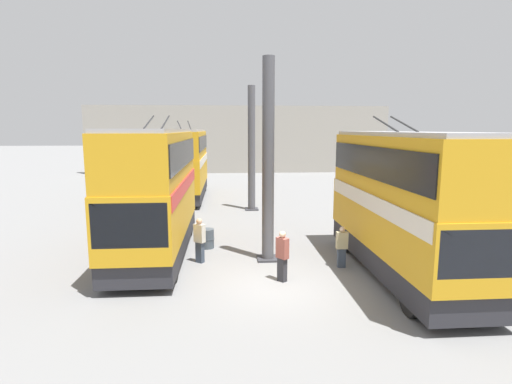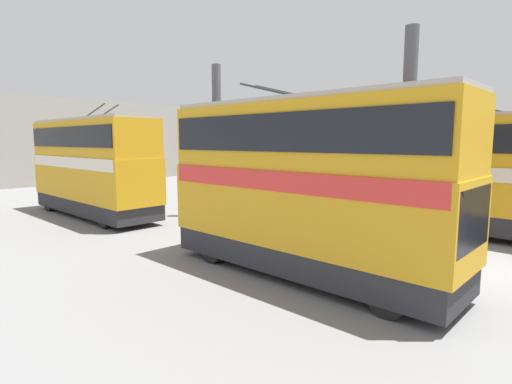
% 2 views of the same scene
% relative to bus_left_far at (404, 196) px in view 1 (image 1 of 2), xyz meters
% --- Properties ---
extents(ground_plane, '(240.00, 240.00, 0.00)m').
position_rel_bus_left_far_xyz_m(ground_plane, '(-0.65, 4.56, -2.90)').
color(ground_plane, slate).
extents(depot_back_wall, '(0.50, 36.00, 7.96)m').
position_rel_bus_left_far_xyz_m(depot_back_wall, '(34.60, 4.56, 1.08)').
color(depot_back_wall, gray).
rests_on(depot_back_wall, ground_plane).
extents(support_column_near, '(0.85, 0.85, 7.91)m').
position_rel_bus_left_far_xyz_m(support_column_near, '(2.09, 4.56, 0.94)').
color(support_column_near, '#4C4C51').
rests_on(support_column_near, ground_plane).
extents(support_column_far, '(0.85, 0.85, 7.91)m').
position_rel_bus_left_far_xyz_m(support_column_far, '(12.22, 4.56, 0.94)').
color(support_column_far, '#4C4C51').
rests_on(support_column_far, ground_plane).
extents(bus_left_far, '(9.04, 2.54, 5.73)m').
position_rel_bus_left_far_xyz_m(bus_left_far, '(0.00, 0.00, 0.00)').
color(bus_left_far, black).
rests_on(bus_left_far, ground_plane).
extents(bus_right_mid, '(9.10, 2.54, 5.83)m').
position_rel_bus_left_far_xyz_m(bus_right_mid, '(3.15, 9.12, 0.06)').
color(bus_right_mid, black).
rests_on(bus_right_mid, ground_plane).
extents(bus_right_far, '(9.77, 2.54, 5.78)m').
position_rel_bus_left_far_xyz_m(bus_right_far, '(17.01, 9.12, 0.03)').
color(bus_right_far, black).
rests_on(bus_right_far, ground_plane).
extents(person_by_left_row, '(0.25, 0.42, 1.59)m').
position_rel_bus_left_far_xyz_m(person_by_left_row, '(0.98, 1.86, -2.07)').
color(person_by_left_row, '#384251').
rests_on(person_by_left_row, ground_plane).
extents(person_aisle_foreground, '(0.48, 0.45, 1.78)m').
position_rel_bus_left_far_xyz_m(person_aisle_foreground, '(-0.26, 4.31, -1.95)').
color(person_aisle_foreground, '#2D2D33').
rests_on(person_aisle_foreground, ground_plane).
extents(person_by_right_row, '(0.44, 0.48, 1.78)m').
position_rel_bus_left_far_xyz_m(person_by_right_row, '(1.93, 7.26, -1.95)').
color(person_by_right_row, '#384251').
rests_on(person_by_right_row, ground_plane).
extents(oil_drum, '(0.65, 0.65, 0.85)m').
position_rel_bus_left_far_xyz_m(oil_drum, '(3.87, 7.08, -2.47)').
color(oil_drum, '#424C56').
rests_on(oil_drum, ground_plane).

